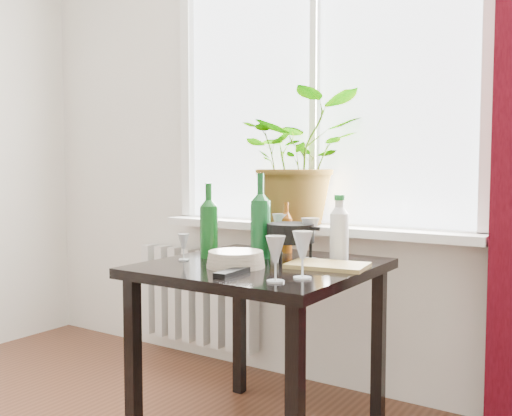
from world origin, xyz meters
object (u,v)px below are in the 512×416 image
Objects in this scene: cutting_board at (328,265)px; tv_remote at (232,272)px; wine_bottle_left at (209,220)px; wineglass_front_right at (276,259)px; potted_plant at (299,159)px; cleaning_bottle at (339,227)px; wineglass_front_left at (184,247)px; radiator at (197,296)px; wineglass_back_left at (280,233)px; wineglass_far_right at (302,254)px; wine_bottle_right at (261,215)px; wineglass_back_center at (310,238)px; fondue_pot at (291,242)px; bottle_amber at (286,227)px; table at (261,285)px; plate_stack at (236,259)px.

tv_remote is at bearing -123.81° from cutting_board.
wine_bottle_left is 2.04× the size of wineglass_front_right.
cleaning_bottle is at bearing -40.57° from potted_plant.
wineglass_front_left is (-0.17, -0.68, -0.38)m from potted_plant.
wineglass_front_right reaches higher than wineglass_front_left.
radiator is 4.40× the size of wineglass_back_left.
wine_bottle_left is 0.60m from wineglass_far_right.
wine_bottle_left is 0.88× the size of wine_bottle_right.
wineglass_back_center is 0.80× the size of fondue_pot.
bottle_amber is at bearing -74.22° from potted_plant.
radiator is 1.17m from wineglass_back_center.
fondue_pot is (0.06, 0.14, 0.17)m from table.
wineglass_back_left is (-0.03, -0.01, -0.03)m from bottle_amber.
wineglass_front_left is 0.28m from plate_stack.
cleaning_bottle is at bearing 25.98° from fondue_pot.
radiator is 4.96× the size of wineglass_front_right.
wineglass_front_right reaches higher than plate_stack.
wine_bottle_right reaches higher than wineglass_far_right.
cleaning_bottle is at bearing 101.72° from cutting_board.
wineglass_back_center is at bearing -24.62° from radiator.
wineglass_back_center is 1.00× the size of wineglass_back_left.
radiator is at bearing 174.08° from potted_plant.
plate_stack is at bearing -81.70° from potted_plant.
cleaning_bottle is (0.23, 0.24, 0.23)m from table.
fondue_pot is at bearing -65.46° from potted_plant.
radiator is at bearing 146.15° from wine_bottle_right.
tv_remote reaches higher than table.
plate_stack is 1.32× the size of tv_remote.
cutting_board is (0.33, -0.25, -0.11)m from bottle_amber.
potted_plant is 0.80m from wineglass_front_left.
bottle_amber is 0.84× the size of cleaning_bottle.
table is at bearing -133.58° from cleaning_bottle.
wineglass_back_center is (0.39, 0.19, -0.07)m from wine_bottle_left.
bottle_amber is 0.04m from wineglass_back_left.
wine_bottle_left is 0.60m from wineglass_front_right.
radiator is 0.97m from bottle_amber.
wineglass_front_left is (-0.31, -0.12, 0.15)m from table.
wineglass_front_left is (-0.22, -0.43, -0.03)m from wineglass_back_left.
wineglass_front_right is at bearing -65.88° from potted_plant.
bottle_amber is at bearing 167.75° from cleaning_bottle.
bottle_amber is 1.02× the size of fondue_pot.
cutting_board is at bearing -41.02° from wineglass_back_center.
radiator is 0.94m from wineglass_back_left.
wine_bottle_right is 0.44m from tv_remote.
wineglass_back_left is at bearing 126.55° from fondue_pot.
cleaning_bottle reaches higher than wineglass_back_center.
bottle_amber reaches higher than plate_stack.
wineglass_far_right is at bearing -10.53° from plate_stack.
wineglass_far_right is (0.36, -0.50, -0.03)m from bottle_amber.
radiator is at bearing 157.70° from bottle_amber.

